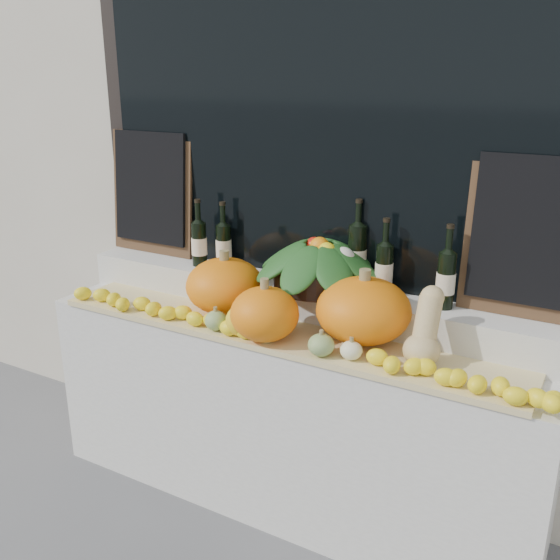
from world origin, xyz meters
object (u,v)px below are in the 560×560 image
object	(u,v)px
produce_bowl	(319,263)
pumpkin_left	(225,286)
pumpkin_right	(363,310)
wine_bottle_tall	(357,255)
butternut_squash	(425,332)

from	to	relation	value
produce_bowl	pumpkin_left	bearing A→B (deg)	-156.75
pumpkin_right	wine_bottle_tall	xyz separation A→B (m)	(-0.14, 0.25, 0.15)
wine_bottle_tall	produce_bowl	bearing A→B (deg)	-148.72
wine_bottle_tall	pumpkin_right	bearing A→B (deg)	-60.78
produce_bowl	wine_bottle_tall	distance (m)	0.17
pumpkin_left	butternut_squash	xyz separation A→B (m)	(0.94, -0.07, 0.00)
pumpkin_left	butternut_squash	size ratio (longest dim) A/B	1.23
pumpkin_right	butternut_squash	bearing A→B (deg)	-15.40
pumpkin_left	produce_bowl	distance (m)	0.44
pumpkin_left	butternut_squash	bearing A→B (deg)	-4.33
pumpkin_left	pumpkin_right	size ratio (longest dim) A/B	0.92
pumpkin_right	produce_bowl	xyz separation A→B (m)	(-0.28, 0.16, 0.11)
pumpkin_right	produce_bowl	world-z (taller)	produce_bowl
butternut_squash	wine_bottle_tall	world-z (taller)	wine_bottle_tall
pumpkin_left	produce_bowl	size ratio (longest dim) A/B	0.58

